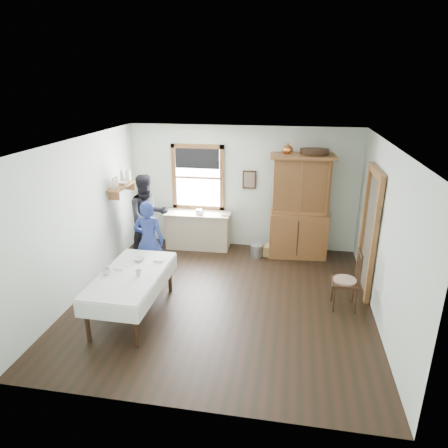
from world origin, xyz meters
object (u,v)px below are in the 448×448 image
(dining_table, at_px, (133,294))
(pail, at_px, (256,251))
(figure_dark, at_px, (148,219))
(spindle_chair, at_px, (346,280))
(work_counter, at_px, (198,230))
(wicker_basket, at_px, (273,251))
(china_hutch, at_px, (299,207))
(woman_blue, at_px, (149,244))

(dining_table, relative_size, pail, 6.78)
(pail, distance_m, figure_dark, 2.40)
(dining_table, xyz_separation_m, spindle_chair, (3.38, 0.80, 0.15))
(work_counter, xyz_separation_m, wicker_basket, (1.70, -0.20, -0.30))
(china_hutch, height_order, figure_dark, china_hutch)
(dining_table, relative_size, figure_dark, 1.11)
(dining_table, height_order, pail, dining_table)
(pail, height_order, woman_blue, woman_blue)
(pail, bearing_deg, woman_blue, -144.35)
(work_counter, distance_m, dining_table, 2.90)
(spindle_chair, xyz_separation_m, woman_blue, (-3.52, 0.43, 0.20))
(work_counter, height_order, dining_table, work_counter)
(spindle_chair, height_order, wicker_basket, spindle_chair)
(spindle_chair, relative_size, wicker_basket, 2.76)
(china_hutch, distance_m, pail, 1.31)
(wicker_basket, xyz_separation_m, woman_blue, (-2.24, -1.45, 0.61))
(wicker_basket, bearing_deg, spindle_chair, -55.81)
(pail, relative_size, figure_dark, 0.16)
(wicker_basket, distance_m, figure_dark, 2.75)
(woman_blue, bearing_deg, pail, -147.84)
(figure_dark, bearing_deg, woman_blue, -106.16)
(china_hutch, bearing_deg, spindle_chair, -73.57)
(dining_table, xyz_separation_m, woman_blue, (-0.14, 1.23, 0.35))
(spindle_chair, bearing_deg, work_counter, 146.65)
(spindle_chair, xyz_separation_m, wicker_basket, (-1.28, 1.88, -0.41))
(spindle_chair, distance_m, wicker_basket, 2.31)
(dining_table, height_order, woman_blue, woman_blue)
(pail, distance_m, woman_blue, 2.40)
(work_counter, distance_m, figure_dark, 1.19)
(dining_table, height_order, spindle_chair, spindle_chair)
(pail, height_order, figure_dark, figure_dark)
(spindle_chair, relative_size, pail, 3.81)
(work_counter, relative_size, wicker_basket, 3.85)
(work_counter, height_order, woman_blue, woman_blue)
(work_counter, distance_m, woman_blue, 1.76)
(spindle_chair, bearing_deg, wicker_basket, 125.76)
(dining_table, distance_m, spindle_chair, 3.47)
(wicker_basket, bearing_deg, figure_dark, -170.89)
(work_counter, bearing_deg, spindle_chair, -36.28)
(pail, height_order, wicker_basket, pail)
(work_counter, bearing_deg, wicker_basket, -8.05)
(dining_table, relative_size, spindle_chair, 1.78)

